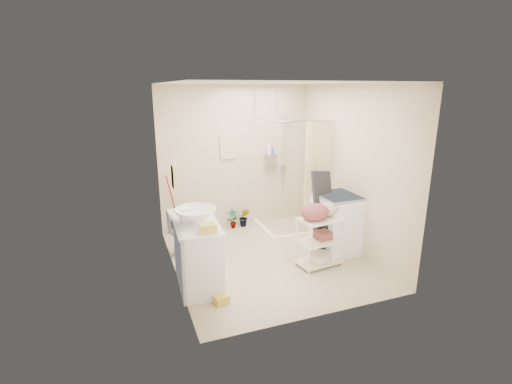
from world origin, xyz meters
TOP-DOWN VIEW (x-y plane):
  - floor at (0.00, 0.00)m, footprint 3.20×3.20m
  - ceiling at (0.00, 0.00)m, footprint 2.80×3.20m
  - wall_back at (0.00, 1.60)m, footprint 2.80×0.04m
  - wall_front at (0.00, -1.60)m, footprint 2.80×0.04m
  - wall_left at (-1.40, 0.00)m, footprint 0.04×3.20m
  - wall_right at (1.40, 0.00)m, footprint 0.04×3.20m
  - vanity at (-1.16, -0.42)m, footprint 0.60×1.01m
  - sink at (-1.16, -0.37)m, footprint 0.66×0.66m
  - counter_basket at (-1.09, -0.77)m, footprint 0.20×0.16m
  - floor_basket at (-0.99, -0.94)m, footprint 0.29×0.24m
  - toilet at (-1.04, 0.61)m, footprint 0.73×0.44m
  - mop at (-1.22, 1.54)m, footprint 0.13×0.13m
  - potted_plant_a at (-0.13, 1.41)m, footprint 0.21×0.15m
  - potted_plant_b at (0.10, 1.43)m, footprint 0.25×0.23m
  - hanging_towel at (-0.15, 1.58)m, footprint 0.28×0.03m
  - towel_ring at (-1.38, -0.20)m, footprint 0.04×0.22m
  - tp_holder at (-1.36, 0.05)m, footprint 0.08×0.12m
  - shower at (0.85, 1.05)m, footprint 1.10×1.10m
  - shampoo_bottle_a at (0.64, 1.53)m, footprint 0.12×0.12m
  - shampoo_bottle_b at (0.69, 1.54)m, footprint 0.09×0.09m
  - washing_machine at (1.14, -0.13)m, footprint 0.67×0.69m
  - laundry_rack at (0.63, -0.47)m, footprint 0.68×0.45m
  - ironing_board at (0.90, -0.11)m, footprint 0.40×0.21m

SIDE VIEW (x-z plane):
  - floor at x=0.00m, z-range 0.00..0.00m
  - floor_basket at x=-0.99m, z-range 0.00..0.14m
  - potted_plant_b at x=0.10m, z-range 0.00..0.36m
  - potted_plant_a at x=-0.13m, z-range 0.00..0.37m
  - toilet at x=-1.04m, z-range 0.00..0.72m
  - vanity at x=-1.16m, z-range 0.00..0.87m
  - laundry_rack at x=0.63m, z-range 0.00..0.88m
  - washing_machine at x=1.14m, z-range 0.00..0.94m
  - mop at x=-1.22m, z-range 0.00..1.10m
  - ironing_board at x=0.90m, z-range 0.00..1.35m
  - tp_holder at x=-1.36m, z-range 0.65..0.79m
  - counter_basket at x=-1.09m, z-range 0.87..0.98m
  - sink at x=-1.16m, z-range 0.87..1.05m
  - shower at x=0.85m, z-range 0.00..2.10m
  - wall_back at x=0.00m, z-range 0.00..2.60m
  - wall_front at x=0.00m, z-range 0.00..2.60m
  - wall_left at x=-1.40m, z-range 0.00..2.60m
  - wall_right at x=1.40m, z-range 0.00..2.60m
  - shampoo_bottle_b at x=0.69m, z-range 1.32..1.49m
  - shampoo_bottle_a at x=0.64m, z-range 1.32..1.58m
  - towel_ring at x=-1.38m, z-range 1.30..1.64m
  - hanging_towel at x=-0.15m, z-range 1.29..1.71m
  - ceiling at x=0.00m, z-range 2.58..2.62m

